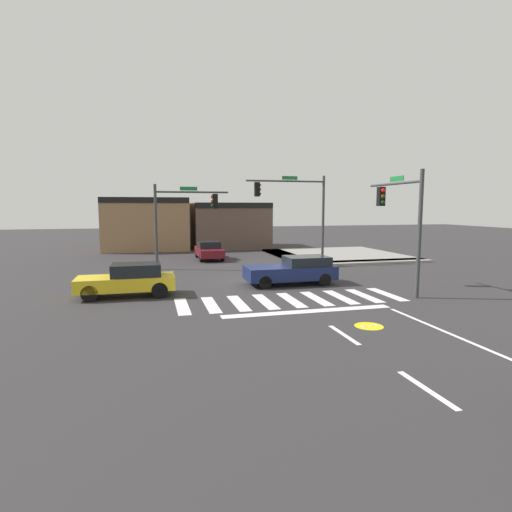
# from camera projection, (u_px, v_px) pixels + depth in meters

# --- Properties ---
(ground_plane) EXTENTS (120.00, 120.00, 0.00)m
(ground_plane) POSITION_uv_depth(u_px,v_px,m) (263.00, 282.00, 22.01)
(ground_plane) COLOR #302D30
(crosswalk_near) EXTENTS (9.78, 2.88, 0.01)m
(crosswalk_near) POSITION_uv_depth(u_px,v_px,m) (291.00, 300.00, 17.68)
(crosswalk_near) COLOR silver
(crosswalk_near) RESTS_ON ground_plane
(lane_markings) EXTENTS (6.80, 18.75, 0.01)m
(lane_markings) POSITION_uv_depth(u_px,v_px,m) (414.00, 352.00, 11.31)
(lane_markings) COLOR white
(lane_markings) RESTS_ON ground_plane
(bike_detector_marking) EXTENTS (0.97, 0.97, 0.01)m
(bike_detector_marking) POSITION_uv_depth(u_px,v_px,m) (369.00, 326.00, 13.80)
(bike_detector_marking) COLOR yellow
(bike_detector_marking) RESTS_ON ground_plane
(curb_corner_northeast) EXTENTS (10.00, 10.60, 0.15)m
(curb_corner_northeast) POSITION_uv_depth(u_px,v_px,m) (334.00, 256.00, 33.16)
(curb_corner_northeast) COLOR gray
(curb_corner_northeast) RESTS_ON ground_plane
(storefront_row) EXTENTS (15.33, 6.51, 4.82)m
(storefront_row) POSITION_uv_depth(u_px,v_px,m) (184.00, 224.00, 39.50)
(storefront_row) COLOR #93704C
(storefront_row) RESTS_ON ground_plane
(traffic_signal_southeast) EXTENTS (0.32, 4.25, 5.60)m
(traffic_signal_southeast) POSITION_uv_depth(u_px,v_px,m) (401.00, 211.00, 19.03)
(traffic_signal_southeast) COLOR #383A3D
(traffic_signal_southeast) RESTS_ON ground_plane
(traffic_signal_northeast) EXTENTS (5.66, 0.32, 6.14)m
(traffic_signal_northeast) POSITION_uv_depth(u_px,v_px,m) (296.00, 203.00, 28.24)
(traffic_signal_northeast) COLOR #383A3D
(traffic_signal_northeast) RESTS_ON ground_plane
(traffic_signal_northwest) EXTENTS (4.74, 0.32, 5.41)m
(traffic_signal_northwest) POSITION_uv_depth(u_px,v_px,m) (183.00, 211.00, 26.30)
(traffic_signal_northwest) COLOR #383A3D
(traffic_signal_northwest) RESTS_ON ground_plane
(car_maroon) EXTENTS (1.77, 4.28, 1.38)m
(car_maroon) POSITION_uv_depth(u_px,v_px,m) (209.00, 250.00, 31.31)
(car_maroon) COLOR maroon
(car_maroon) RESTS_ON ground_plane
(car_navy) EXTENTS (4.60, 1.89, 1.44)m
(car_navy) POSITION_uv_depth(u_px,v_px,m) (294.00, 270.00, 21.20)
(car_navy) COLOR #141E4C
(car_navy) RESTS_ON ground_plane
(car_yellow) EXTENTS (4.23, 1.71, 1.47)m
(car_yellow) POSITION_uv_depth(u_px,v_px,m) (129.00, 280.00, 18.32)
(car_yellow) COLOR gold
(car_yellow) RESTS_ON ground_plane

